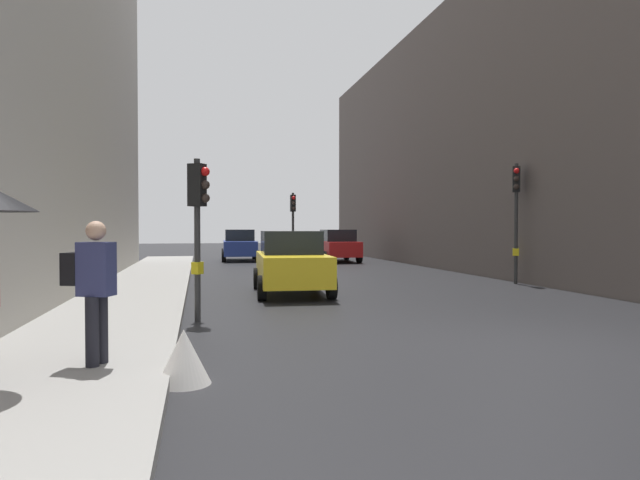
% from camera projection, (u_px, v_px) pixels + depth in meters
% --- Properties ---
extents(ground_plane, '(120.00, 120.00, 0.00)m').
position_uv_depth(ground_plane, '(531.00, 345.00, 8.53)').
color(ground_plane, black).
extents(sidewalk_kerb, '(2.64, 40.00, 0.16)m').
position_uv_depth(sidewalk_kerb, '(128.00, 302.00, 12.91)').
color(sidewalk_kerb, gray).
rests_on(sidewalk_kerb, ground).
extents(building_facade_right, '(12.00, 35.86, 11.80)m').
position_uv_depth(building_facade_right, '(560.00, 142.00, 25.36)').
color(building_facade_right, '#5B514C').
rests_on(building_facade_right, ground).
extents(traffic_light_mid_street, '(0.37, 0.44, 3.97)m').
position_uv_depth(traffic_light_mid_street, '(516.00, 201.00, 17.85)').
color(traffic_light_mid_street, '#2D2D2D').
rests_on(traffic_light_mid_street, ground).
extents(traffic_light_near_right, '(0.44, 0.38, 3.21)m').
position_uv_depth(traffic_light_near_right, '(198.00, 209.00, 10.72)').
color(traffic_light_near_right, '#2D2D2D').
rests_on(traffic_light_near_right, ground).
extents(traffic_light_far_median, '(0.25, 0.43, 3.61)m').
position_uv_depth(traffic_light_far_median, '(293.00, 215.00, 27.12)').
color(traffic_light_far_median, '#2D2D2D').
rests_on(traffic_light_far_median, ground).
extents(car_blue_van, '(2.15, 4.27, 1.76)m').
position_uv_depth(car_blue_van, '(240.00, 245.00, 30.84)').
color(car_blue_van, navy).
rests_on(car_blue_van, ground).
extents(car_red_sedan, '(2.07, 4.23, 1.76)m').
position_uv_depth(car_red_sedan, '(337.00, 246.00, 29.84)').
color(car_red_sedan, red).
rests_on(car_red_sedan, ground).
extents(car_yellow_taxi, '(2.23, 4.30, 1.76)m').
position_uv_depth(car_yellow_taxi, '(291.00, 262.00, 15.30)').
color(car_yellow_taxi, yellow).
rests_on(car_yellow_taxi, ground).
extents(pedestrian_with_grey_backpack, '(0.66, 0.47, 1.77)m').
position_uv_depth(pedestrian_with_grey_backpack, '(93.00, 283.00, 6.66)').
color(pedestrian_with_grey_backpack, black).
rests_on(pedestrian_with_grey_backpack, sidewalk_kerb).
extents(warning_sign_triangle, '(0.64, 0.64, 0.65)m').
position_uv_depth(warning_sign_triangle, '(184.00, 357.00, 6.39)').
color(warning_sign_triangle, silver).
rests_on(warning_sign_triangle, ground).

